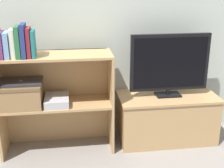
{
  "coord_description": "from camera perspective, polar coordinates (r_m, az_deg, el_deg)",
  "views": [
    {
      "loc": [
        -0.34,
        -2.31,
        1.46
      ],
      "look_at": [
        0.0,
        0.17,
        0.58
      ],
      "focal_mm": 50.0,
      "sensor_mm": 36.0,
      "label": 1
    }
  ],
  "objects": [
    {
      "name": "bookshelf_lower_tier",
      "position": [
        2.8,
        -9.87,
        -5.81
      ],
      "size": [
        0.94,
        0.34,
        0.44
      ],
      "color": "tan",
      "rests_on": "ground_plane"
    },
    {
      "name": "wall_back",
      "position": [
        2.79,
        -0.82,
        14.01
      ],
      "size": [
        10.0,
        0.05,
        2.4
      ],
      "color": "#B2BCB2",
      "rests_on": "ground_plane"
    },
    {
      "name": "book_navy",
      "position": [
        2.48,
        -15.86,
        7.61
      ],
      "size": [
        0.04,
        0.16,
        0.26
      ],
      "color": "navy",
      "rests_on": "bookshelf_upper_tier"
    },
    {
      "name": "book_ivory",
      "position": [
        2.5,
        -17.68,
        7.06
      ],
      "size": [
        0.04,
        0.12,
        0.22
      ],
      "color": "silver",
      "rests_on": "bookshelf_upper_tier"
    },
    {
      "name": "book_skyblue",
      "position": [
        2.51,
        -18.64,
        6.77
      ],
      "size": [
        0.04,
        0.14,
        0.2
      ],
      "color": "#709ECC",
      "rests_on": "bookshelf_upper_tier"
    },
    {
      "name": "tv_stand",
      "position": [
        2.93,
        9.9,
        -6.0
      ],
      "size": [
        0.89,
        0.43,
        0.44
      ],
      "color": "tan",
      "rests_on": "ground_plane"
    },
    {
      "name": "book_maroon",
      "position": [
        2.48,
        -14.96,
        7.34
      ],
      "size": [
        0.03,
        0.15,
        0.23
      ],
      "color": "maroon",
      "rests_on": "bookshelf_upper_tier"
    },
    {
      "name": "laptop",
      "position": [
        2.62,
        -16.32,
        0.39
      ],
      "size": [
        0.34,
        0.23,
        0.02
      ],
      "color": "#2D2D33",
      "rests_on": "storage_basket_left"
    },
    {
      "name": "ground_plane",
      "position": [
        2.75,
        0.49,
        -12.68
      ],
      "size": [
        16.0,
        16.0,
        0.0
      ],
      "primitive_type": "plane",
      "color": "gray"
    },
    {
      "name": "magazine_stack",
      "position": [
        2.65,
        -10.04,
        -2.94
      ],
      "size": [
        0.2,
        0.27,
        0.06
      ],
      "color": "#B2B2B7",
      "rests_on": "bookshelf_lower_tier"
    },
    {
      "name": "storage_basket_left",
      "position": [
        2.66,
        -16.12,
        -1.61
      ],
      "size": [
        0.33,
        0.3,
        0.2
      ],
      "color": "#937047",
      "rests_on": "bookshelf_lower_tier"
    },
    {
      "name": "book_plum",
      "position": [
        2.51,
        -19.43,
        6.76
      ],
      "size": [
        0.02,
        0.16,
        0.2
      ],
      "color": "#6B2D66",
      "rests_on": "bookshelf_upper_tier"
    },
    {
      "name": "book_teal",
      "position": [
        2.48,
        -14.18,
        7.17
      ],
      "size": [
        0.02,
        0.14,
        0.21
      ],
      "color": "#1E7075",
      "rests_on": "bookshelf_upper_tier"
    },
    {
      "name": "tv",
      "position": [
        2.75,
        10.52,
        3.66
      ],
      "size": [
        0.7,
        0.14,
        0.56
      ],
      "color": "black",
      "rests_on": "tv_stand"
    },
    {
      "name": "bookshelf_upper_tier",
      "position": [
        2.65,
        -10.4,
        2.59
      ],
      "size": [
        0.94,
        0.34,
        0.42
      ],
      "color": "tan",
      "rests_on": "bookshelf_lower_tier"
    },
    {
      "name": "book_forest",
      "position": [
        2.49,
        -16.79,
        7.38
      ],
      "size": [
        0.04,
        0.16,
        0.24
      ],
      "color": "#286638",
      "rests_on": "bookshelf_upper_tier"
    }
  ]
}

